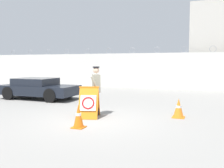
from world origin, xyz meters
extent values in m
plane|color=gray|center=(0.00, 0.00, 0.00)|extent=(90.00, 90.00, 0.00)
cube|color=silver|center=(0.00, 11.15, 1.35)|extent=(36.00, 0.30, 2.71)
torus|color=gray|center=(-13.69, 11.15, 2.93)|extent=(0.47, 0.03, 0.47)
torus|color=gray|center=(-11.73, 11.15, 2.93)|extent=(0.47, 0.03, 0.47)
torus|color=gray|center=(-9.78, 11.15, 2.93)|extent=(0.47, 0.03, 0.47)
torus|color=gray|center=(-7.82, 11.15, 2.93)|extent=(0.47, 0.03, 0.47)
torus|color=gray|center=(-5.87, 11.15, 2.93)|extent=(0.47, 0.03, 0.47)
torus|color=gray|center=(-3.91, 11.15, 2.93)|extent=(0.47, 0.03, 0.47)
torus|color=gray|center=(-1.96, 11.15, 2.93)|extent=(0.47, 0.03, 0.47)
torus|color=gray|center=(0.00, 11.15, 2.93)|extent=(0.47, 0.03, 0.47)
torus|color=gray|center=(1.96, 11.15, 2.93)|extent=(0.47, 0.03, 0.47)
torus|color=gray|center=(3.91, 11.15, 2.93)|extent=(0.47, 0.03, 0.47)
cube|color=orange|center=(-0.29, 0.09, 0.54)|extent=(0.78, 0.62, 1.09)
cube|color=orange|center=(-0.41, 0.48, 0.54)|extent=(0.78, 0.62, 1.09)
cube|color=orange|center=(-0.35, 0.29, 1.09)|extent=(0.71, 0.27, 0.05)
cube|color=white|center=(-0.28, 0.05, 0.56)|extent=(0.60, 0.37, 0.53)
torus|color=red|center=(-0.28, 0.04, 0.56)|extent=(0.49, 0.33, 0.44)
cylinder|color=black|center=(-0.34, 0.81, 0.43)|extent=(0.15, 0.15, 0.86)
cylinder|color=black|center=(-0.23, 0.67, 0.43)|extent=(0.15, 0.15, 0.86)
cube|color=gray|center=(-0.28, 0.74, 1.20)|extent=(0.45, 0.49, 0.67)
sphere|color=#DBB293|center=(-0.28, 0.74, 1.69)|extent=(0.23, 0.23, 0.23)
cylinder|color=gray|center=(-0.45, 0.96, 1.21)|extent=(0.09, 0.09, 0.63)
cylinder|color=gray|center=(-0.19, 0.46, 1.18)|extent=(0.33, 0.29, 0.61)
cylinder|color=black|center=(-0.28, 0.74, 1.81)|extent=(0.25, 0.25, 0.05)
cube|color=orange|center=(0.00, -1.17, 0.01)|extent=(0.37, 0.37, 0.03)
cone|color=orange|center=(0.00, -1.17, 0.37)|extent=(0.32, 0.32, 0.69)
cylinder|color=white|center=(0.00, -1.17, 0.41)|extent=(0.16, 0.16, 0.10)
cube|color=orange|center=(2.68, 1.36, 0.01)|extent=(0.44, 0.44, 0.03)
cone|color=orange|center=(2.68, 1.36, 0.36)|extent=(0.37, 0.37, 0.66)
cylinder|color=white|center=(2.68, 1.36, 0.39)|extent=(0.19, 0.19, 0.09)
cylinder|color=black|center=(-3.63, 4.32, 0.35)|extent=(0.70, 0.20, 0.70)
cylinder|color=black|center=(-3.64, 2.59, 0.35)|extent=(0.70, 0.20, 0.70)
cylinder|color=black|center=(-6.28, 4.33, 0.35)|extent=(0.70, 0.20, 0.70)
cylinder|color=black|center=(-6.28, 2.59, 0.35)|extent=(0.70, 0.20, 0.70)
cube|color=black|center=(-4.96, 3.46, 0.50)|extent=(4.26, 1.85, 0.51)
cube|color=black|center=(-5.17, 3.46, 0.94)|extent=(2.05, 1.66, 0.38)
camera|label=1|loc=(3.61, -7.75, 1.97)|focal=40.00mm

